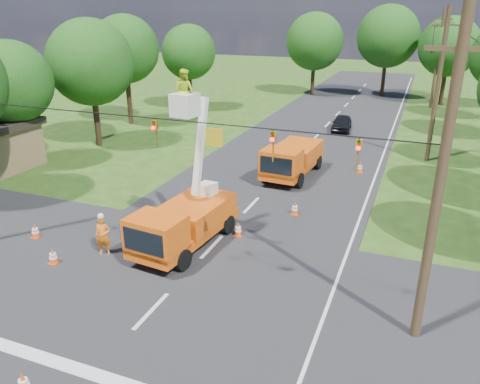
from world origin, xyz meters
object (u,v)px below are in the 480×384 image
at_px(traffic_cone_0, 23,384).
at_px(tree_far_c, 449,47).
at_px(distant_car, 342,123).
at_px(tree_left_e, 125,49).
at_px(traffic_cone_7, 360,167).
at_px(ground_worker, 103,236).
at_px(tree_left_d, 90,63).
at_px(tree_left_c, 10,83).
at_px(pole_right_far, 437,58).
at_px(pole_right_mid, 438,85).
at_px(traffic_cone_4, 53,256).
at_px(tree_far_a, 315,42).
at_px(bucket_truck, 184,213).
at_px(tree_far_b, 388,36).
at_px(traffic_cone_3, 295,208).
at_px(traffic_cone_2, 238,229).
at_px(tree_left_f, 189,52).
at_px(traffic_cone_5, 35,231).
at_px(pole_right_near, 439,186).

xyz_separation_m(traffic_cone_0, tree_far_c, (10.73, 48.44, 5.70)).
relative_size(distant_car, traffic_cone_0, 5.40).
bearing_deg(tree_left_e, traffic_cone_0, -61.29).
height_order(traffic_cone_0, traffic_cone_7, same).
xyz_separation_m(ground_worker, tree_left_d, (-11.01, 14.19, 5.25)).
bearing_deg(tree_left_c, pole_right_far, 51.12).
distance_m(traffic_cone_7, tree_left_c, 22.65).
height_order(pole_right_mid, tree_left_d, pole_right_mid).
height_order(ground_worker, traffic_cone_4, ground_worker).
relative_size(pole_right_far, tree_far_c, 1.09).
height_order(traffic_cone_4, tree_far_a, tree_far_a).
bearing_deg(pole_right_far, traffic_cone_4, -108.95).
distance_m(tree_left_d, tree_left_e, 7.24).
xyz_separation_m(pole_right_far, tree_far_c, (1.00, 2.00, 0.96)).
height_order(bucket_truck, tree_far_b, tree_far_b).
relative_size(traffic_cone_4, tree_left_e, 0.08).
height_order(traffic_cone_0, tree_left_d, tree_left_d).
xyz_separation_m(tree_left_d, tree_left_e, (-1.80, 7.00, 0.37)).
relative_size(ground_worker, traffic_cone_7, 2.47).
bearing_deg(tree_far_a, tree_left_c, -108.69).
bearing_deg(traffic_cone_3, tree_left_d, 157.45).
distance_m(traffic_cone_2, tree_far_c, 38.99).
bearing_deg(ground_worker, tree_far_c, 49.40).
bearing_deg(tree_left_c, tree_left_f, 85.37).
bearing_deg(tree_far_a, tree_left_f, -127.01).
distance_m(traffic_cone_7, tree_left_f, 24.73).
height_order(distant_car, tree_left_f, tree_left_f).
height_order(traffic_cone_3, traffic_cone_5, same).
bearing_deg(traffic_cone_4, traffic_cone_5, 147.16).
bearing_deg(pole_right_far, tree_far_c, 63.43).
bearing_deg(traffic_cone_4, distant_car, 75.47).
xyz_separation_m(ground_worker, tree_left_c, (-12.51, 8.19, 4.56)).
distance_m(traffic_cone_3, tree_left_d, 19.74).
relative_size(traffic_cone_0, traffic_cone_3, 1.00).
xyz_separation_m(pole_right_near, tree_far_b, (-5.50, 45.00, 1.70)).
relative_size(traffic_cone_3, tree_far_a, 0.07).
distance_m(bucket_truck, tree_left_c, 17.05).
height_order(bucket_truck, pole_right_mid, pole_right_mid).
distance_m(tree_far_a, tree_far_b, 8.27).
xyz_separation_m(tree_far_b, tree_far_c, (6.50, -3.00, -0.75)).
bearing_deg(tree_left_e, tree_far_b, 49.28).
bearing_deg(tree_far_a, pole_right_near, -72.57).
height_order(ground_worker, traffic_cone_3, ground_worker).
relative_size(traffic_cone_7, tree_far_c, 0.08).
bearing_deg(traffic_cone_4, traffic_cone_2, 39.80).
distance_m(bucket_truck, tree_far_a, 40.77).
xyz_separation_m(traffic_cone_3, pole_right_mid, (6.06, 12.24, 4.75)).
bearing_deg(pole_right_far, tree_left_e, -144.57).
distance_m(traffic_cone_5, tree_left_c, 12.87).
bearing_deg(pole_right_near, tree_far_c, 88.64).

